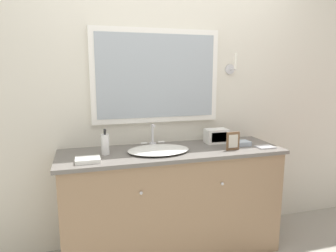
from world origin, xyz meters
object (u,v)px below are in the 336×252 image
at_px(sink_basin, 158,149).
at_px(soap_bottle, 105,144).
at_px(appliance_box, 216,136).
at_px(picture_frame, 233,141).

distance_m(sink_basin, soap_bottle, 0.42).
xyz_separation_m(soap_bottle, appliance_box, (0.98, 0.11, -0.02)).
xyz_separation_m(appliance_box, picture_frame, (0.02, -0.26, 0.01)).
bearing_deg(appliance_box, sink_basin, -165.41).
bearing_deg(picture_frame, soap_bottle, 171.15).
bearing_deg(picture_frame, appliance_box, 94.62).
bearing_deg(soap_bottle, sink_basin, -5.60).
distance_m(sink_basin, picture_frame, 0.61).
bearing_deg(appliance_box, picture_frame, -85.38).
distance_m(soap_bottle, picture_frame, 1.01).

